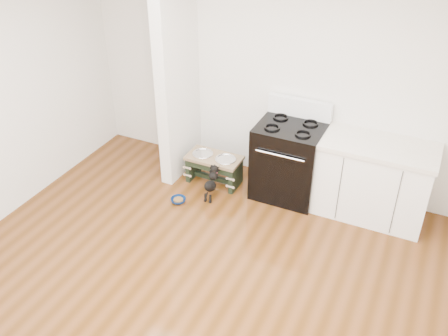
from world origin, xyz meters
TOP-DOWN VIEW (x-y plane):
  - ground at (0.00, 0.00)m, footprint 5.00×5.00m
  - room_shell at (0.00, 0.00)m, footprint 5.00×5.00m
  - partition_wall at (-1.18, 2.10)m, footprint 0.15×0.80m
  - oven_range at (0.25, 2.16)m, footprint 0.76×0.69m
  - cabinet_run at (1.23, 2.18)m, footprint 1.24×0.64m
  - dog_feeder at (-0.65, 1.99)m, footprint 0.67×0.36m
  - puppy at (-0.53, 1.68)m, footprint 0.12×0.35m
  - floor_bowl at (-0.85, 1.42)m, footprint 0.19×0.19m

SIDE VIEW (x-z plane):
  - ground at x=0.00m, z-range 0.00..0.00m
  - floor_bowl at x=-0.85m, z-range 0.00..0.06m
  - puppy at x=-0.53m, z-range 0.02..0.43m
  - dog_feeder at x=-0.65m, z-range 0.07..0.45m
  - cabinet_run at x=1.23m, z-range 0.00..0.91m
  - oven_range at x=0.25m, z-range -0.09..1.05m
  - partition_wall at x=-1.18m, z-range 0.00..2.70m
  - room_shell at x=0.00m, z-range -0.88..4.12m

